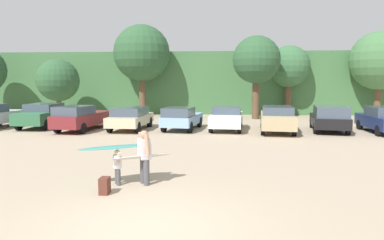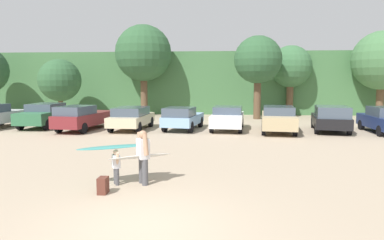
{
  "view_description": "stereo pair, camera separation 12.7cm",
  "coord_description": "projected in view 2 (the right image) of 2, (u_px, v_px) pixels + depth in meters",
  "views": [
    {
      "loc": [
        1.48,
        -6.92,
        3.03
      ],
      "look_at": [
        0.37,
        8.0,
        1.36
      ],
      "focal_mm": 32.73,
      "sensor_mm": 36.0,
      "label": 1
    },
    {
      "loc": [
        1.61,
        -6.91,
        3.03
      ],
      "look_at": [
        0.37,
        8.0,
        1.36
      ],
      "focal_mm": 32.73,
      "sensor_mm": 36.0,
      "label": 2
    }
  ],
  "objects": [
    {
      "name": "ground_plane",
      "position": [
        143.0,
        227.0,
        7.31
      ],
      "size": [
        120.0,
        120.0,
        0.0
      ],
      "primitive_type": "plane",
      "color": "tan"
    },
    {
      "name": "hillside_ridge",
      "position": [
        206.0,
        83.0,
        37.49
      ],
      "size": [
        108.0,
        12.0,
        5.69
      ],
      "primitive_type": "cube",
      "color": "#427042",
      "rests_on": "ground_plane"
    },
    {
      "name": "tree_left",
      "position": [
        60.0,
        80.0,
        29.29
      ],
      "size": [
        3.53,
        3.53,
        4.87
      ],
      "color": "brown",
      "rests_on": "ground_plane"
    },
    {
      "name": "tree_center_right",
      "position": [
        143.0,
        54.0,
        30.14
      ],
      "size": [
        4.84,
        4.84,
        7.85
      ],
      "color": "brown",
      "rests_on": "ground_plane"
    },
    {
      "name": "tree_right",
      "position": [
        258.0,
        60.0,
        27.59
      ],
      "size": [
        3.77,
        3.77,
        6.6
      ],
      "color": "brown",
      "rests_on": "ground_plane"
    },
    {
      "name": "tree_far_right",
      "position": [
        291.0,
        67.0,
        30.24
      ],
      "size": [
        3.61,
        3.61,
        6.1
      ],
      "color": "brown",
      "rests_on": "ground_plane"
    },
    {
      "name": "tree_center_left",
      "position": [
        382.0,
        61.0,
        28.73
      ],
      "size": [
        4.85,
        4.85,
        7.15
      ],
      "color": "brown",
      "rests_on": "ground_plane"
    },
    {
      "name": "parked_car_forest_green",
      "position": [
        45.0,
        115.0,
        23.1
      ],
      "size": [
        1.98,
        4.57,
        1.56
      ],
      "rotation": [
        0.0,
        0.0,
        1.56
      ],
      "color": "#2D6642",
      "rests_on": "ground_plane"
    },
    {
      "name": "parked_car_maroon",
      "position": [
        83.0,
        117.0,
        21.6
      ],
      "size": [
        2.36,
        4.98,
        1.56
      ],
      "rotation": [
        0.0,
        0.0,
        1.44
      ],
      "color": "maroon",
      "rests_on": "ground_plane"
    },
    {
      "name": "parked_car_champagne",
      "position": [
        131.0,
        117.0,
        21.86
      ],
      "size": [
        2.11,
        4.4,
        1.42
      ],
      "rotation": [
        0.0,
        0.0,
        1.52
      ],
      "color": "beige",
      "rests_on": "ground_plane"
    },
    {
      "name": "parked_car_sky_blue",
      "position": [
        182.0,
        118.0,
        21.69
      ],
      "size": [
        2.39,
        4.27,
        1.46
      ],
      "rotation": [
        0.0,
        0.0,
        1.41
      ],
      "color": "#84ADD1",
      "rests_on": "ground_plane"
    },
    {
      "name": "parked_car_white",
      "position": [
        228.0,
        118.0,
        21.75
      ],
      "size": [
        2.22,
        4.33,
        1.45
      ],
      "rotation": [
        0.0,
        0.0,
        1.48
      ],
      "color": "white",
      "rests_on": "ground_plane"
    },
    {
      "name": "parked_car_tan",
      "position": [
        278.0,
        118.0,
        20.9
      ],
      "size": [
        2.42,
        4.96,
        1.54
      ],
      "rotation": [
        0.0,
        0.0,
        1.46
      ],
      "color": "tan",
      "rests_on": "ground_plane"
    },
    {
      "name": "parked_car_black",
      "position": [
        331.0,
        118.0,
        20.86
      ],
      "size": [
        2.65,
        4.45,
        1.57
      ],
      "rotation": [
        0.0,
        0.0,
        1.39
      ],
      "color": "black",
      "rests_on": "ground_plane"
    },
    {
      "name": "person_adult",
      "position": [
        143.0,
        154.0,
        10.25
      ],
      "size": [
        0.5,
        0.69,
        1.6
      ],
      "rotation": [
        0.0,
        0.0,
        3.71
      ],
      "color": "#4C4C51",
      "rests_on": "ground_plane"
    },
    {
      "name": "person_child",
      "position": [
        116.0,
        165.0,
        10.23
      ],
      "size": [
        0.33,
        0.45,
        1.05
      ],
      "rotation": [
        0.0,
        0.0,
        3.71
      ],
      "color": "#4C4C51",
      "rests_on": "ground_plane"
    },
    {
      "name": "surfboard_white",
      "position": [
        140.0,
        157.0,
        10.36
      ],
      "size": [
        1.93,
        1.42,
        0.24
      ],
      "rotation": [
        0.0,
        0.0,
        3.66
      ],
      "color": "white"
    },
    {
      "name": "surfboard_teal",
      "position": [
        113.0,
        147.0,
        10.3
      ],
      "size": [
        2.13,
        1.54,
        0.09
      ],
      "rotation": [
        0.0,
        0.0,
        3.65
      ],
      "color": "teal"
    },
    {
      "name": "backpack_dropped",
      "position": [
        103.0,
        185.0,
        9.44
      ],
      "size": [
        0.24,
        0.34,
        0.45
      ],
      "color": "#592D23",
      "rests_on": "ground_plane"
    }
  ]
}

